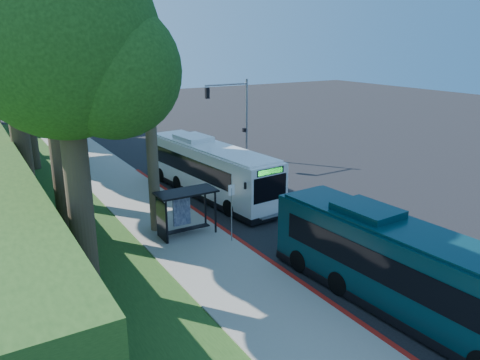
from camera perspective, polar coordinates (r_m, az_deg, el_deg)
ground at (r=31.29m, az=2.96°, el=-2.29°), size 140.00×140.00×0.00m
sidewalk at (r=28.08m, az=-9.54°, el=-4.65°), size 4.50×70.00×0.12m
red_curb at (r=25.63m, az=-1.36°, el=-6.54°), size 0.25×30.00×0.13m
grass_verge at (r=31.39m, az=-22.72°, el=-3.50°), size 8.00×70.00×0.06m
bus_shelter at (r=25.00m, az=-7.19°, el=-2.99°), size 3.20×1.51×2.55m
stop_sign_pole at (r=23.89m, az=-1.04°, el=-3.10°), size 0.35×0.06×3.17m
traffic_signal_pole at (r=40.47m, az=-0.43°, el=8.55°), size 4.10×0.30×7.00m
tree_0 at (r=24.84m, az=-22.38°, el=17.89°), size 8.40×8.00×15.70m
tree_2 at (r=40.73m, az=-25.38°, el=15.61°), size 8.82×8.40×15.12m
tree_4 at (r=56.70m, az=-26.68°, el=14.58°), size 8.40×8.00×14.14m
tree_5 at (r=64.77m, az=-26.37°, el=14.00°), size 7.35×7.00×12.86m
tree_6 at (r=18.84m, az=-20.34°, el=14.27°), size 7.56×7.20×13.74m
white_bus at (r=31.60m, az=-3.79°, el=1.40°), size 3.82×12.90×3.79m
teal_bus at (r=19.33m, az=19.25°, el=-9.98°), size 3.34×12.54×3.70m
pickup at (r=35.99m, az=-1.94°, el=1.67°), size 4.40×6.56×1.67m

